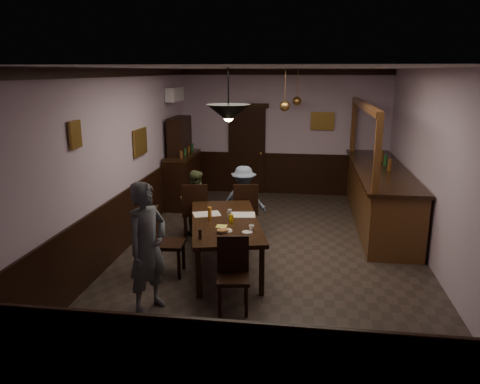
% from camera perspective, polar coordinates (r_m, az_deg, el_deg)
% --- Properties ---
extents(room, '(5.01, 8.01, 3.01)m').
position_cam_1_polar(room, '(7.48, 3.91, 3.31)').
color(room, '#2D2621').
rests_on(room, ground).
extents(dining_table, '(1.49, 2.37, 0.75)m').
position_cam_1_polar(dining_table, '(7.15, -1.82, -3.95)').
color(dining_table, black).
rests_on(dining_table, ground).
extents(chair_far_left, '(0.54, 0.54, 1.04)m').
position_cam_1_polar(chair_far_left, '(8.38, -5.49, -2.05)').
color(chair_far_left, black).
rests_on(chair_far_left, ground).
extents(chair_far_right, '(0.53, 0.53, 1.02)m').
position_cam_1_polar(chair_far_right, '(8.43, 0.64, -1.94)').
color(chair_far_right, black).
rests_on(chair_far_right, ground).
extents(chair_near, '(0.46, 0.46, 0.93)m').
position_cam_1_polar(chair_near, '(5.98, -0.86, -9.54)').
color(chair_near, black).
rests_on(chair_near, ground).
extents(chair_side, '(0.47, 0.47, 1.01)m').
position_cam_1_polar(chair_side, '(7.02, -9.35, -5.64)').
color(chair_side, black).
rests_on(chair_side, ground).
extents(person_standing, '(0.63, 0.72, 1.67)m').
position_cam_1_polar(person_standing, '(5.94, -11.21, -6.65)').
color(person_standing, '#4E5159').
rests_on(person_standing, ground).
extents(person_seated_left, '(0.62, 0.49, 1.21)m').
position_cam_1_polar(person_seated_left, '(8.64, -5.50, -1.27)').
color(person_seated_left, '#4C5533').
rests_on(person_seated_left, ground).
extents(person_seated_right, '(0.85, 0.52, 1.27)m').
position_cam_1_polar(person_seated_right, '(8.68, 0.45, -0.93)').
color(person_seated_right, slate).
rests_on(person_seated_right, ground).
extents(newspaper_left, '(0.50, 0.43, 0.01)m').
position_cam_1_polar(newspaper_left, '(7.43, -4.09, -2.70)').
color(newspaper_left, silver).
rests_on(newspaper_left, dining_table).
extents(newspaper_right, '(0.46, 0.35, 0.01)m').
position_cam_1_polar(newspaper_right, '(7.37, 0.21, -2.80)').
color(newspaper_right, silver).
rests_on(newspaper_right, dining_table).
extents(napkin, '(0.18, 0.18, 0.00)m').
position_cam_1_polar(napkin, '(6.86, -2.26, -4.19)').
color(napkin, '#DED351').
rests_on(napkin, dining_table).
extents(saucer, '(0.15, 0.15, 0.01)m').
position_cam_1_polar(saucer, '(6.59, 0.89, -4.92)').
color(saucer, white).
rests_on(saucer, dining_table).
extents(coffee_cup, '(0.10, 0.10, 0.07)m').
position_cam_1_polar(coffee_cup, '(6.64, 1.42, -4.37)').
color(coffee_cup, white).
rests_on(coffee_cup, saucer).
extents(pastry_plate, '(0.22, 0.22, 0.01)m').
position_cam_1_polar(pastry_plate, '(6.65, -1.89, -4.74)').
color(pastry_plate, white).
rests_on(pastry_plate, dining_table).
extents(pastry_ring_a, '(0.13, 0.13, 0.04)m').
position_cam_1_polar(pastry_ring_a, '(6.57, -2.31, -4.73)').
color(pastry_ring_a, '#C68C47').
rests_on(pastry_ring_a, pastry_plate).
extents(pastry_ring_b, '(0.13, 0.13, 0.04)m').
position_cam_1_polar(pastry_ring_b, '(6.59, -1.90, -4.68)').
color(pastry_ring_b, '#C68C47').
rests_on(pastry_ring_b, pastry_plate).
extents(soda_can, '(0.07, 0.07, 0.12)m').
position_cam_1_polar(soda_can, '(7.01, -1.08, -3.26)').
color(soda_can, yellow).
rests_on(soda_can, dining_table).
extents(beer_glass, '(0.06, 0.06, 0.20)m').
position_cam_1_polar(beer_glass, '(7.14, -3.71, -2.62)').
color(beer_glass, '#BF721E').
rests_on(beer_glass, dining_table).
extents(water_glass, '(0.06, 0.06, 0.15)m').
position_cam_1_polar(water_glass, '(7.17, -1.27, -2.71)').
color(water_glass, silver).
rests_on(water_glass, dining_table).
extents(pepper_mill, '(0.04, 0.04, 0.14)m').
position_cam_1_polar(pepper_mill, '(6.35, -4.90, -5.13)').
color(pepper_mill, black).
rests_on(pepper_mill, dining_table).
extents(sideboard, '(0.53, 1.49, 1.97)m').
position_cam_1_polar(sideboard, '(10.62, -7.05, 2.70)').
color(sideboard, black).
rests_on(sideboard, ground).
extents(bar_counter, '(0.98, 4.22, 2.37)m').
position_cam_1_polar(bar_counter, '(9.62, 16.58, -0.22)').
color(bar_counter, '#512C15').
rests_on(bar_counter, ground).
extents(door_back, '(0.90, 0.06, 2.10)m').
position_cam_1_polar(door_back, '(11.51, 0.84, 5.05)').
color(door_back, black).
rests_on(door_back, ground).
extents(ac_unit, '(0.20, 0.85, 0.30)m').
position_cam_1_polar(ac_unit, '(10.63, -7.97, 11.72)').
color(ac_unit, white).
rests_on(ac_unit, ground).
extents(picture_left_small, '(0.04, 0.28, 0.36)m').
position_cam_1_polar(picture_left_small, '(6.50, -19.46, 6.62)').
color(picture_left_small, olive).
rests_on(picture_left_small, ground).
extents(picture_left_large, '(0.04, 0.62, 0.48)m').
position_cam_1_polar(picture_left_large, '(8.74, -12.06, 5.99)').
color(picture_left_large, olive).
rests_on(picture_left_large, ground).
extents(picture_back, '(0.55, 0.04, 0.42)m').
position_cam_1_polar(picture_back, '(11.34, 10.02, 8.51)').
color(picture_back, olive).
rests_on(picture_back, ground).
extents(pendant_iron, '(0.56, 0.56, 0.68)m').
position_cam_1_polar(pendant_iron, '(6.00, -1.42, 9.58)').
color(pendant_iron, black).
rests_on(pendant_iron, ground).
extents(pendant_brass_mid, '(0.20, 0.20, 0.81)m').
position_cam_1_polar(pendant_brass_mid, '(9.15, 5.48, 10.39)').
color(pendant_brass_mid, '#BF8C3F').
rests_on(pendant_brass_mid, ground).
extents(pendant_brass_far, '(0.20, 0.20, 0.81)m').
position_cam_1_polar(pendant_brass_far, '(10.68, 6.97, 10.94)').
color(pendant_brass_far, '#BF8C3F').
rests_on(pendant_brass_far, ground).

